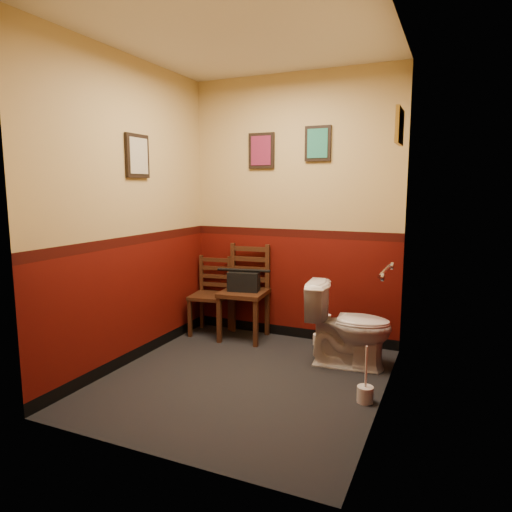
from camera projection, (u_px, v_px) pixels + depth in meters
The scene contains 17 objects.
floor at pixel (244, 379), 3.78m from camera, with size 2.20×2.40×0.00m, color black.
ceiling at pixel (242, 34), 3.38m from camera, with size 2.20×2.40×0.00m, color silver.
wall_back at pixel (293, 210), 4.66m from camera, with size 2.20×2.70×0.00m, color #4D0C07.
wall_front at pixel (149, 229), 2.49m from camera, with size 2.20×2.70×0.00m, color #4D0C07.
wall_left at pixel (131, 213), 4.02m from camera, with size 2.40×2.70×0.00m, color #4D0C07.
wall_right at pixel (387, 220), 3.14m from camera, with size 2.40×2.70×0.00m, color #4D0C07.
grab_bar at pixel (386, 271), 3.44m from camera, with size 0.05×0.56×0.06m.
framed_print_back_a at pixel (261, 151), 4.70m from camera, with size 0.28×0.04×0.36m.
framed_print_back_b at pixel (318, 143), 4.45m from camera, with size 0.26×0.04×0.34m.
framed_print_left at pixel (138, 156), 4.03m from camera, with size 0.04×0.30×0.38m.
framed_print_right at pixel (399, 126), 3.59m from camera, with size 0.04×0.34×0.28m.
toilet at pixel (349, 326), 4.02m from camera, with size 0.42×0.75×0.73m, color white.
toilet_brush at pixel (365, 393), 3.36m from camera, with size 0.12×0.12×0.43m.
chair_left at pixel (211, 295), 4.95m from camera, with size 0.44×0.44×0.83m.
chair_right at pixel (245, 292), 4.77m from camera, with size 0.50×0.50×0.98m.
handbag at pixel (244, 281), 4.71m from camera, with size 0.34×0.22×0.23m.
tp_stack at pixel (325, 333), 4.55m from camera, with size 0.25×0.15×0.33m.
Camera 1 is at (1.54, -3.24, 1.57)m, focal length 32.00 mm.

